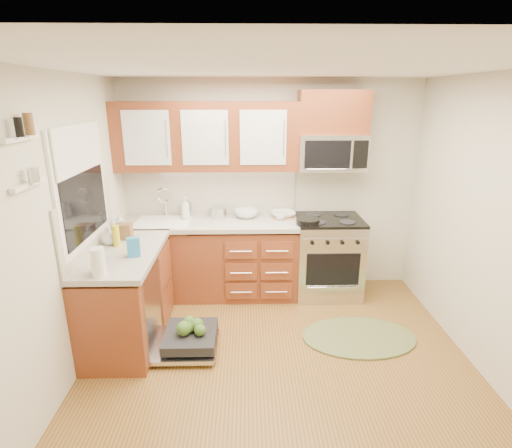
{
  "coord_description": "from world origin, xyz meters",
  "views": [
    {
      "loc": [
        -0.27,
        -2.97,
        2.31
      ],
      "look_at": [
        -0.19,
        0.85,
        1.08
      ],
      "focal_mm": 28.0,
      "sensor_mm": 36.0,
      "label": 1
    }
  ],
  "objects_px": {
    "paper_towel_roll": "(98,262)",
    "cup": "(280,216)",
    "microwave": "(331,152)",
    "bowl_a": "(283,214)",
    "range": "(327,256)",
    "cutting_board": "(286,217)",
    "sink": "(164,232)",
    "skillet": "(308,221)",
    "upper_cabinets": "(207,136)",
    "rug": "(359,337)",
    "bowl_b": "(246,214)",
    "stock_pot": "(218,212)",
    "dishwasher": "(187,340)"
  },
  "relations": [
    {
      "from": "paper_towel_roll",
      "to": "cup",
      "type": "xyz_separation_m",
      "value": [
        1.57,
        1.49,
        -0.08
      ]
    },
    {
      "from": "rug",
      "to": "upper_cabinets",
      "type": "bearing_deg",
      "value": 144.13
    },
    {
      "from": "range",
      "to": "microwave",
      "type": "bearing_deg",
      "value": 90.0
    },
    {
      "from": "upper_cabinets",
      "to": "stock_pot",
      "type": "relative_size",
      "value": 10.52
    },
    {
      "from": "bowl_a",
      "to": "cup",
      "type": "height_order",
      "value": "cup"
    },
    {
      "from": "stock_pot",
      "to": "bowl_a",
      "type": "height_order",
      "value": "stock_pot"
    },
    {
      "from": "range",
      "to": "sink",
      "type": "bearing_deg",
      "value": -179.7
    },
    {
      "from": "bowl_a",
      "to": "skillet",
      "type": "bearing_deg",
      "value": -50.59
    },
    {
      "from": "upper_cabinets",
      "to": "cutting_board",
      "type": "xyz_separation_m",
      "value": [
        0.91,
        -0.03,
        -0.94
      ]
    },
    {
      "from": "upper_cabinets",
      "to": "skillet",
      "type": "xyz_separation_m",
      "value": [
        1.12,
        -0.31,
        -0.9
      ]
    },
    {
      "from": "rug",
      "to": "paper_towel_roll",
      "type": "height_order",
      "value": "paper_towel_roll"
    },
    {
      "from": "stock_pot",
      "to": "bowl_a",
      "type": "relative_size",
      "value": 0.68
    },
    {
      "from": "dishwasher",
      "to": "bowl_a",
      "type": "height_order",
      "value": "bowl_a"
    },
    {
      "from": "skillet",
      "to": "stock_pot",
      "type": "distance_m",
      "value": 1.08
    },
    {
      "from": "range",
      "to": "cutting_board",
      "type": "relative_size",
      "value": 3.45
    },
    {
      "from": "stock_pot",
      "to": "range",
      "type": "bearing_deg",
      "value": -7.43
    },
    {
      "from": "rug",
      "to": "cup",
      "type": "distance_m",
      "value": 1.58
    },
    {
      "from": "bowl_a",
      "to": "bowl_b",
      "type": "distance_m",
      "value": 0.44
    },
    {
      "from": "bowl_a",
      "to": "sink",
      "type": "bearing_deg",
      "value": -173.8
    },
    {
      "from": "skillet",
      "to": "paper_towel_roll",
      "type": "relative_size",
      "value": 1.1
    },
    {
      "from": "range",
      "to": "cup",
      "type": "height_order",
      "value": "cup"
    },
    {
      "from": "microwave",
      "to": "bowl_a",
      "type": "height_order",
      "value": "microwave"
    },
    {
      "from": "stock_pot",
      "to": "paper_towel_roll",
      "type": "relative_size",
      "value": 0.81
    },
    {
      "from": "upper_cabinets",
      "to": "sink",
      "type": "height_order",
      "value": "upper_cabinets"
    },
    {
      "from": "paper_towel_roll",
      "to": "bowl_b",
      "type": "bearing_deg",
      "value": 53.77
    },
    {
      "from": "upper_cabinets",
      "to": "bowl_a",
      "type": "xyz_separation_m",
      "value": [
        0.88,
        -0.0,
        -0.91
      ]
    },
    {
      "from": "rug",
      "to": "bowl_b",
      "type": "bearing_deg",
      "value": 134.53
    },
    {
      "from": "microwave",
      "to": "skillet",
      "type": "height_order",
      "value": "microwave"
    },
    {
      "from": "cutting_board",
      "to": "rug",
      "type": "bearing_deg",
      "value": -59.27
    },
    {
      "from": "cutting_board",
      "to": "skillet",
      "type": "bearing_deg",
      "value": -51.55
    },
    {
      "from": "rug",
      "to": "bowl_a",
      "type": "relative_size",
      "value": 3.93
    },
    {
      "from": "sink",
      "to": "paper_towel_roll",
      "type": "xyz_separation_m",
      "value": [
        -0.22,
        -1.44,
        0.24
      ]
    },
    {
      "from": "sink",
      "to": "stock_pot",
      "type": "xyz_separation_m",
      "value": [
        0.63,
        0.18,
        0.18
      ]
    },
    {
      "from": "bowl_b",
      "to": "cup",
      "type": "bearing_deg",
      "value": -16.09
    },
    {
      "from": "range",
      "to": "paper_towel_roll",
      "type": "distance_m",
      "value": 2.65
    },
    {
      "from": "range",
      "to": "rug",
      "type": "distance_m",
      "value": 1.1
    },
    {
      "from": "stock_pot",
      "to": "paper_towel_roll",
      "type": "height_order",
      "value": "paper_towel_roll"
    },
    {
      "from": "range",
      "to": "stock_pot",
      "type": "distance_m",
      "value": 1.41
    },
    {
      "from": "rug",
      "to": "stock_pot",
      "type": "bearing_deg",
      "value": 141.66
    },
    {
      "from": "sink",
      "to": "paper_towel_roll",
      "type": "bearing_deg",
      "value": -98.52
    },
    {
      "from": "range",
      "to": "cup",
      "type": "bearing_deg",
      "value": 175.68
    },
    {
      "from": "range",
      "to": "microwave",
      "type": "relative_size",
      "value": 1.25
    },
    {
      "from": "upper_cabinets",
      "to": "microwave",
      "type": "distance_m",
      "value": 1.42
    },
    {
      "from": "paper_towel_roll",
      "to": "bowl_b",
      "type": "distance_m",
      "value": 1.99
    },
    {
      "from": "upper_cabinets",
      "to": "bowl_a",
      "type": "distance_m",
      "value": 1.27
    },
    {
      "from": "dishwasher",
      "to": "cutting_board",
      "type": "height_order",
      "value": "cutting_board"
    },
    {
      "from": "sink",
      "to": "rug",
      "type": "bearing_deg",
      "value": -24.99
    },
    {
      "from": "rug",
      "to": "cup",
      "type": "relative_size",
      "value": 10.3
    },
    {
      "from": "upper_cabinets",
      "to": "range",
      "type": "relative_size",
      "value": 2.16
    },
    {
      "from": "range",
      "to": "stock_pot",
      "type": "xyz_separation_m",
      "value": [
        -1.3,
        0.17,
        0.51
      ]
    }
  ]
}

